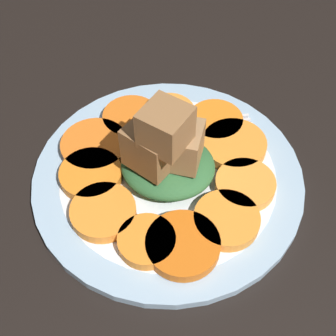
{
  "coord_description": "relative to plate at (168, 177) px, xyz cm",
  "views": [
    {
      "loc": [
        -4.2,
        28.61,
        41.04
      ],
      "look_at": [
        0.0,
        0.0,
        4.1
      ],
      "focal_mm": 50.0,
      "sensor_mm": 36.0,
      "label": 1
    }
  ],
  "objects": [
    {
      "name": "table_slab",
      "position": [
        0.0,
        0.0,
        -1.52
      ],
      "size": [
        120.0,
        120.0,
        2.0
      ],
      "primitive_type": "cube",
      "color": "black",
      "rests_on": "ground"
    },
    {
      "name": "plate",
      "position": [
        0.0,
        0.0,
        0.0
      ],
      "size": [
        27.65,
        27.65,
        1.05
      ],
      "color": "#99B7D1",
      "rests_on": "table_slab"
    },
    {
      "name": "carrot_slice_0",
      "position": [
        -6.42,
        -4.4,
        1.16
      ],
      "size": [
        6.82,
        6.82,
        1.16
      ],
      "primitive_type": "cylinder",
      "color": "orange",
      "rests_on": "plate"
    },
    {
      "name": "carrot_slice_1",
      "position": [
        -4.18,
        -7.51,
        1.16
      ],
      "size": [
        5.98,
        5.98,
        1.16
      ],
      "primitive_type": "cylinder",
      "color": "orange",
      "rests_on": "plate"
    },
    {
      "name": "carrot_slice_2",
      "position": [
        1.05,
        -7.88,
        1.16
      ],
      "size": [
        5.79,
        5.79,
        1.16
      ],
      "primitive_type": "cylinder",
      "color": "orange",
      "rests_on": "plate"
    },
    {
      "name": "carrot_slice_3",
      "position": [
        5.12,
        -6.66,
        1.16
      ],
      "size": [
        6.24,
        6.24,
        1.16
      ],
      "primitive_type": "cylinder",
      "color": "orange",
      "rests_on": "plate"
    },
    {
      "name": "carrot_slice_4",
      "position": [
        8.15,
        -2.15,
        1.16
      ],
      "size": [
        7.09,
        7.09,
        1.16
      ],
      "primitive_type": "cylinder",
      "color": "orange",
      "rests_on": "plate"
    },
    {
      "name": "carrot_slice_5",
      "position": [
        7.61,
        1.62,
        1.16
      ],
      "size": [
        6.29,
        6.29,
        1.16
      ],
      "primitive_type": "cylinder",
      "color": "orange",
      "rests_on": "plate"
    },
    {
      "name": "carrot_slice_6",
      "position": [
        5.35,
        5.79,
        1.16
      ],
      "size": [
        6.28,
        6.28,
        1.16
      ],
      "primitive_type": "cylinder",
      "color": "orange",
      "rests_on": "plate"
    },
    {
      "name": "carrot_slice_7",
      "position": [
        0.74,
        8.28,
        1.16
      ],
      "size": [
        5.32,
        5.32,
        1.16
      ],
      "primitive_type": "cylinder",
      "color": "orange",
      "rests_on": "plate"
    },
    {
      "name": "carrot_slice_8",
      "position": [
        -2.55,
        8.17,
        1.16
      ],
      "size": [
        6.82,
        6.82,
        1.16
      ],
      "primitive_type": "cylinder",
      "color": "#D56014",
      "rests_on": "plate"
    },
    {
      "name": "carrot_slice_9",
      "position": [
        -6.26,
        4.97,
        1.16
      ],
      "size": [
        6.24,
        6.24,
        1.16
      ],
      "primitive_type": "cylinder",
      "color": "orange",
      "rests_on": "plate"
    },
    {
      "name": "carrot_slice_10",
      "position": [
        -7.81,
        0.63,
        1.16
      ],
      "size": [
        5.97,
        5.97,
        1.16
      ],
      "primitive_type": "cylinder",
      "color": "orange",
      "rests_on": "plate"
    },
    {
      "name": "center_pile",
      "position": [
        0.13,
        0.23,
        4.44
      ],
      "size": [
        9.44,
        8.49,
        10.45
      ],
      "color": "#2D6033",
      "rests_on": "plate"
    },
    {
      "name": "fork",
      "position": [
        0.01,
        -5.27,
        0.78
      ],
      "size": [
        17.84,
        8.26,
        0.4
      ],
      "rotation": [
        0.0,
        0.0,
        0.37
      ],
      "color": "silver",
      "rests_on": "plate"
    }
  ]
}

